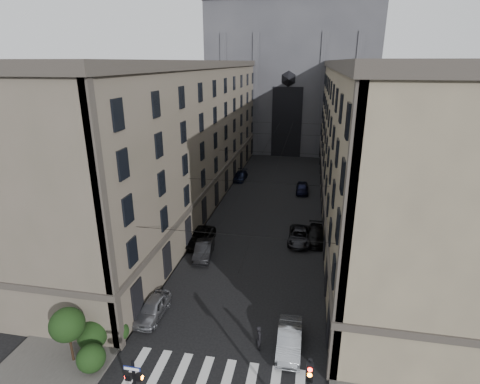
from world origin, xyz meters
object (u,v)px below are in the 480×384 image
Objects in this scene: car_left_midnear at (204,250)px; pedestrian at (259,337)px; car_left_far at (240,176)px; car_right_near at (289,339)px; car_right_far at (302,188)px; gothic_tower at (292,66)px; car_right_midnear at (299,236)px; car_left_near at (153,308)px; car_right_midfar at (316,235)px; car_left_midfar at (200,237)px.

pedestrian reaches higher than car_left_midnear.
car_left_midnear is 26.28m from car_left_far.
car_right_near is at bearing -57.43° from car_left_midnear.
gothic_tower is at bearing 95.94° from car_right_far.
car_right_midnear is at bearing 21.80° from car_left_midnear.
car_left_near reaches higher than car_right_midnear.
gothic_tower is at bearing 77.92° from car_left_midnear.
car_left_near is 0.86× the size of car_right_midfar.
gothic_tower is at bearing 85.27° from car_left_midfar.
pedestrian reaches higher than car_left_near.
car_right_near is at bearing -90.86° from car_right_far.
car_right_far reaches higher than car_left_midnear.
car_left_near is at bearing -88.00° from car_left_midfar.
car_left_midfar is 12.73m from car_right_midfar.
gothic_tower is 53.20m from car_right_midnear.
car_right_midnear is (10.63, 2.36, -0.01)m from car_left_midfar.
car_right_near reaches higher than car_right_midfar.
gothic_tower is 34.30m from car_left_far.
car_right_near is 1.01× the size of car_right_far.
gothic_tower reaches higher than car_right_midfar.
pedestrian reaches higher than car_left_far.
car_right_far reaches higher than car_left_far.
car_right_near is (9.30, -11.27, -0.00)m from car_left_midnear.
car_right_near reaches higher than car_left_midfar.
gothic_tower is 68.88m from car_right_near.
gothic_tower is at bearing 85.77° from car_left_near.
car_left_far is 0.94× the size of car_right_midfar.
car_right_near is at bearing -87.27° from pedestrian.
pedestrian is at bearing -75.76° from car_left_far.
car_left_midfar is (-1.27, 2.78, -0.03)m from car_left_midnear.
car_right_near is (10.57, -1.50, 0.02)m from car_left_near.
car_left_midfar is 17.58m from car_right_near.
car_left_far is 0.92× the size of car_right_midnear.
car_left_midfar is at bearing 23.22° from pedestrian.
gothic_tower is 38.00m from car_right_far.
pedestrian is at bearing -64.99° from car_left_midnear.
car_left_midnear is 0.98× the size of car_left_far.
pedestrian is (-1.87, -33.24, 0.12)m from car_right_far.
car_left_midnear is 14.61m from car_right_near.
car_right_near is 2.56× the size of pedestrian.
car_left_midnear reaches higher than car_left_far.
car_left_near is at bearing 70.29° from pedestrian.
car_right_midfar is at bearing -82.89° from gothic_tower.
car_left_near reaches higher than car_left_midfar.
gothic_tower is 12.72× the size of car_right_far.
car_left_midnear is 1.02× the size of car_right_far.
gothic_tower is 12.53× the size of car_left_midnear.
car_right_near is 0.91× the size of car_right_midfar.
car_right_midnear is at bearing -84.96° from gothic_tower.
car_left_midnear is 12.48m from car_right_midfar.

